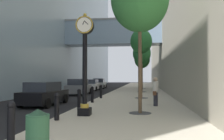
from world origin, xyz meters
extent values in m
plane|color=black|center=(0.00, 27.00, 0.00)|extent=(110.00, 110.00, 0.00)
cube|color=#BCB29E|center=(3.21, 30.00, 0.07)|extent=(6.42, 80.00, 0.14)
cube|color=#758EA8|center=(-0.37, 29.90, 8.23)|extent=(14.20, 3.20, 3.36)
cube|color=gray|center=(-0.37, 29.90, 10.03)|extent=(14.20, 3.40, 0.24)
cube|color=black|center=(1.20, 6.81, 0.32)|extent=(0.55, 0.55, 0.35)
cylinder|color=gold|center=(1.20, 6.81, 0.58)|extent=(0.38, 0.38, 0.18)
cylinder|color=black|center=(1.20, 6.81, 2.29)|extent=(0.22, 0.22, 3.24)
cylinder|color=black|center=(1.20, 6.81, 4.33)|extent=(0.84, 0.28, 0.84)
torus|color=gold|center=(1.20, 6.66, 4.33)|extent=(0.82, 0.05, 0.82)
cylinder|color=white|center=(1.20, 6.66, 4.33)|extent=(0.69, 0.01, 0.69)
cylinder|color=white|center=(1.20, 6.96, 4.33)|extent=(0.69, 0.01, 0.69)
sphere|color=gold|center=(1.20, 6.81, 4.82)|extent=(0.16, 0.16, 0.16)
cube|color=black|center=(1.16, 6.66, 4.41)|extent=(0.09, 0.01, 0.17)
cube|color=black|center=(1.29, 6.66, 4.42)|extent=(0.21, 0.01, 0.20)
cylinder|color=black|center=(0.36, 2.07, 0.62)|extent=(0.21, 0.21, 0.96)
sphere|color=black|center=(0.36, 2.07, 1.15)|extent=(0.22, 0.22, 0.22)
cylinder|color=black|center=(0.36, 5.46, 0.62)|extent=(0.21, 0.21, 0.96)
sphere|color=black|center=(0.36, 5.46, 1.15)|extent=(0.22, 0.22, 0.22)
cylinder|color=black|center=(0.36, 8.84, 0.62)|extent=(0.21, 0.21, 0.96)
sphere|color=black|center=(0.36, 8.84, 1.15)|extent=(0.22, 0.22, 0.22)
cylinder|color=black|center=(0.36, 12.23, 0.62)|extent=(0.21, 0.21, 0.96)
sphere|color=black|center=(0.36, 12.23, 1.15)|extent=(0.22, 0.22, 0.22)
cylinder|color=black|center=(0.36, 15.61, 0.62)|extent=(0.21, 0.21, 0.96)
sphere|color=black|center=(0.36, 15.61, 1.15)|extent=(0.22, 0.22, 0.22)
cylinder|color=#333335|center=(3.73, 7.79, 0.15)|extent=(1.10, 1.10, 0.02)
cylinder|color=brown|center=(3.73, 7.79, 2.43)|extent=(0.18, 0.18, 4.58)
cylinder|color=#333335|center=(3.73, 16.16, 0.15)|extent=(1.10, 1.10, 0.02)
cylinder|color=brown|center=(3.73, 16.16, 2.19)|extent=(0.18, 0.18, 4.11)
ellipsoid|color=#23602D|center=(3.73, 16.16, 4.94)|extent=(1.84, 1.84, 2.11)
cylinder|color=#333335|center=(3.73, 24.53, 0.15)|extent=(1.10, 1.10, 0.02)
cylinder|color=brown|center=(3.73, 24.53, 2.04)|extent=(0.18, 0.18, 3.80)
ellipsoid|color=#23602D|center=(3.73, 24.53, 4.75)|extent=(2.16, 2.16, 2.48)
cylinder|color=#333335|center=(3.73, 32.90, 0.15)|extent=(1.10, 1.10, 0.02)
cylinder|color=#4C3D2D|center=(3.73, 32.90, 1.95)|extent=(0.18, 0.18, 3.62)
ellipsoid|color=#2D7033|center=(3.73, 32.90, 4.66)|extent=(2.41, 2.41, 2.77)
cylinder|color=#234C33|center=(1.52, 1.22, 0.60)|extent=(0.52, 0.52, 0.92)
cone|color=#183523|center=(1.52, 1.22, 1.11)|extent=(0.53, 0.53, 0.16)
cylinder|color=#23232D|center=(4.64, 10.82, 0.56)|extent=(0.32, 0.32, 0.83)
cylinder|color=silver|center=(4.64, 10.82, 1.31)|extent=(0.42, 0.42, 0.67)
sphere|color=beige|center=(4.64, 10.82, 1.77)|extent=(0.25, 0.25, 0.25)
cube|color=brown|center=(4.57, 10.61, 0.93)|extent=(0.23, 0.17, 0.24)
cube|color=slate|center=(-3.05, 21.01, 0.64)|extent=(1.88, 4.34, 0.83)
cube|color=#282D38|center=(-3.05, 20.79, 1.37)|extent=(1.65, 2.43, 0.68)
cylinder|color=black|center=(-3.99, 22.49, 0.32)|extent=(0.22, 0.64, 0.64)
cylinder|color=black|center=(-2.11, 22.49, 0.32)|extent=(0.22, 0.64, 0.64)
cylinder|color=black|center=(-3.99, 19.53, 0.32)|extent=(0.22, 0.64, 0.64)
cylinder|color=black|center=(-2.11, 19.53, 0.32)|extent=(0.22, 0.64, 0.64)
cube|color=black|center=(-2.73, 11.37, 0.60)|extent=(1.92, 4.54, 0.76)
cube|color=#282D38|center=(-2.74, 11.15, 1.27)|extent=(1.64, 2.56, 0.62)
cylinder|color=black|center=(-3.57, 12.92, 0.32)|extent=(0.24, 0.65, 0.64)
cylinder|color=black|center=(-1.79, 12.87, 0.32)|extent=(0.24, 0.65, 0.64)
cylinder|color=black|center=(-3.67, 9.87, 0.32)|extent=(0.24, 0.65, 0.64)
cylinder|color=black|center=(-1.89, 9.82, 0.32)|extent=(0.24, 0.65, 0.64)
cube|color=#B7BABF|center=(-3.40, 34.94, 0.63)|extent=(1.99, 4.13, 0.82)
cube|color=#282D38|center=(-3.39, 34.74, 1.35)|extent=(1.71, 2.33, 0.67)
cylinder|color=black|center=(-4.37, 36.29, 0.32)|extent=(0.24, 0.65, 0.64)
cylinder|color=black|center=(-2.51, 36.35, 0.32)|extent=(0.24, 0.65, 0.64)
cylinder|color=black|center=(-4.28, 33.53, 0.32)|extent=(0.24, 0.65, 0.64)
cylinder|color=black|center=(-2.42, 33.59, 0.32)|extent=(0.24, 0.65, 0.64)
cube|color=silver|center=(-3.39, 29.12, 0.60)|extent=(1.85, 4.68, 0.75)
cube|color=#282D38|center=(-3.38, 28.89, 1.26)|extent=(1.59, 2.64, 0.62)
cylinder|color=black|center=(-4.29, 30.67, 0.32)|extent=(0.24, 0.65, 0.64)
cylinder|color=black|center=(-2.56, 30.72, 0.32)|extent=(0.24, 0.65, 0.64)
cylinder|color=black|center=(-4.21, 27.52, 0.32)|extent=(0.24, 0.65, 0.64)
cylinder|color=black|center=(-2.48, 27.57, 0.32)|extent=(0.24, 0.65, 0.64)
camera|label=1|loc=(3.89, -3.87, 1.91)|focal=37.79mm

